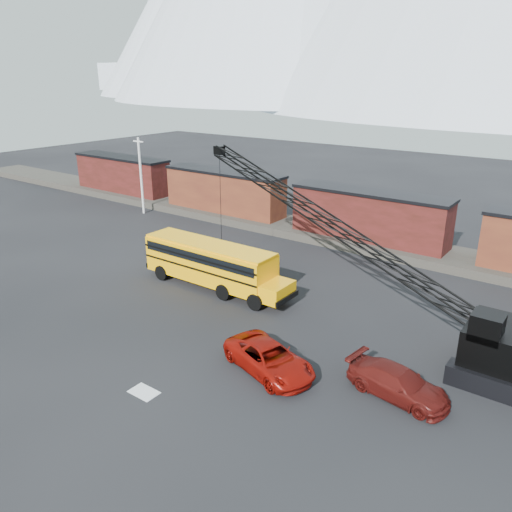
{
  "coord_description": "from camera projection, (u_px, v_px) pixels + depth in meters",
  "views": [
    {
      "loc": [
        16.46,
        -16.91,
        14.09
      ],
      "look_at": [
        -1.44,
        7.6,
        3.0
      ],
      "focal_mm": 35.0,
      "sensor_mm": 36.0,
      "label": 1
    }
  ],
  "objects": [
    {
      "name": "utility_pole",
      "position": [
        141.0,
        175.0,
        52.3
      ],
      "size": [
        1.4,
        0.24,
        8.0
      ],
      "color": "silver",
      "rests_on": "ground"
    },
    {
      "name": "gravel_berm",
      "position": [
        367.0,
        242.0,
        43.34
      ],
      "size": [
        120.0,
        5.0,
        0.7
      ],
      "primitive_type": "cube",
      "color": "#423E36",
      "rests_on": "ground"
    },
    {
      "name": "boxcar_west_far",
      "position": [
        122.0,
        174.0,
        60.24
      ],
      "size": [
        13.7,
        3.1,
        4.17
      ],
      "color": "#561918",
      "rests_on": "gravel_berm"
    },
    {
      "name": "boxcar_west_near",
      "position": [
        224.0,
        191.0,
        51.38
      ],
      "size": [
        13.7,
        3.1,
        4.17
      ],
      "color": "#4C1F15",
      "rests_on": "gravel_berm"
    },
    {
      "name": "ground",
      "position": [
        194.0,
        353.0,
        26.78
      ],
      "size": [
        160.0,
        160.0,
        0.0
      ],
      "primitive_type": "plane",
      "color": "black",
      "rests_on": "ground"
    },
    {
      "name": "snow_patch",
      "position": [
        144.0,
        392.0,
        23.46
      ],
      "size": [
        1.4,
        0.9,
        0.02
      ],
      "primitive_type": "cube",
      "color": "silver",
      "rests_on": "ground"
    },
    {
      "name": "maroon_suv",
      "position": [
        398.0,
        383.0,
        22.96
      ],
      "size": [
        5.07,
        2.61,
        1.41
      ],
      "primitive_type": "imported",
      "rotation": [
        0.0,
        0.0,
        1.43
      ],
      "color": "#4D110D",
      "rests_on": "ground"
    },
    {
      "name": "school_bus",
      "position": [
        213.0,
        263.0,
        34.41
      ],
      "size": [
        11.65,
        2.65,
        3.19
      ],
      "color": "#FFAA05",
      "rests_on": "ground"
    },
    {
      "name": "red_pickup",
      "position": [
        269.0,
        358.0,
        24.9
      ],
      "size": [
        5.78,
        3.92,
        1.47
      ],
      "primitive_type": "imported",
      "rotation": [
        0.0,
        0.0,
        1.26
      ],
      "color": "maroon",
      "rests_on": "ground"
    },
    {
      "name": "crawler_crane",
      "position": [
        336.0,
        227.0,
        29.74
      ],
      "size": [
        24.6,
        6.16,
        9.47
      ],
      "color": "black",
      "rests_on": "ground"
    },
    {
      "name": "boxcar_mid",
      "position": [
        369.0,
        215.0,
        42.52
      ],
      "size": [
        13.7,
        3.1,
        4.17
      ],
      "color": "#561918",
      "rests_on": "gravel_berm"
    }
  ]
}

